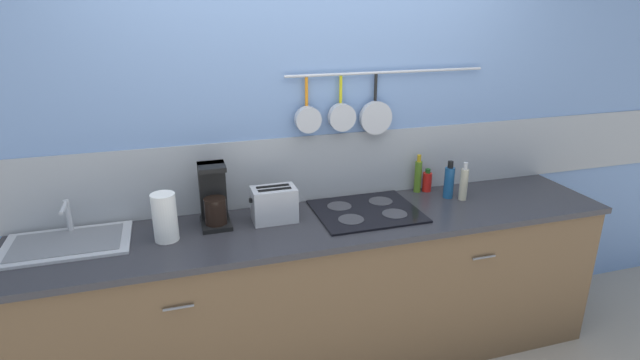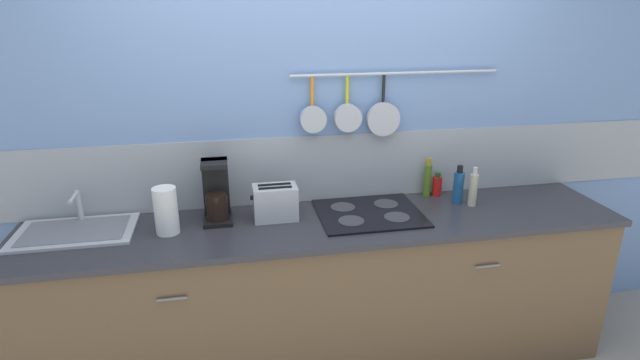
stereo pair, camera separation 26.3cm
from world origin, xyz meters
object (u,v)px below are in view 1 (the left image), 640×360
Objects in this scene: bottle_dish_soap at (427,181)px; bottle_hot_sauce at (449,182)px; toaster at (274,204)px; bottle_cooking_wine at (464,183)px; coffee_maker at (214,199)px; paper_towel_roll at (165,217)px; bottle_olive_oil at (418,176)px.

bottle_hot_sauce reaches higher than bottle_dish_soap.
toaster reaches higher than bottle_dish_soap.
bottle_dish_soap is at bearing 125.50° from bottle_cooking_wine.
bottle_cooking_wine reaches higher than bottle_hot_sauce.
coffee_maker is 0.32m from toaster.
toaster is at bearing -170.99° from bottle_dish_soap.
paper_towel_roll is 1.72m from bottle_cooking_wine.
coffee_maker reaches higher than bottle_olive_oil.
paper_towel_roll is 1.05× the size of bottle_cooking_wine.
paper_towel_roll is 1.02× the size of bottle_olive_oil.
bottle_cooking_wine is at bearing -40.02° from bottle_hot_sauce.
bottle_hot_sauce is (1.65, 0.10, -0.02)m from paper_towel_roll.
bottle_olive_oil is at bearing 173.11° from bottle_dish_soap.
coffee_maker is 2.28× the size of bottle_dish_soap.
bottle_dish_soap is at bearing 9.01° from toaster.
bottle_olive_oil reaches higher than bottle_dish_soap.
coffee_maker is at bearing 176.47° from bottle_cooking_wine.
paper_towel_roll reaches higher than bottle_cooking_wine.
bottle_hot_sauce is (0.07, -0.14, 0.04)m from bottle_dish_soap.
bottle_dish_soap is at bearing -6.89° from bottle_olive_oil.
bottle_cooking_wine is (1.47, -0.09, -0.04)m from coffee_maker.
coffee_maker is at bearing 27.05° from paper_towel_roll.
paper_towel_roll reaches higher than bottle_olive_oil.
bottle_hot_sauce is at bearing 1.28° from toaster.
bottle_olive_oil is at bearing 4.96° from coffee_maker.
bottle_hot_sauce is 0.99× the size of bottle_cooking_wine.
paper_towel_roll is 0.57m from toaster.
bottle_olive_oil is at bearing 135.00° from bottle_cooking_wine.
bottle_hot_sauce is 0.09m from bottle_cooking_wine.
bottle_cooking_wine is at bearing 1.31° from paper_towel_roll.
bottle_olive_oil is (1.52, 0.24, -0.02)m from paper_towel_roll.
bottle_olive_oil is 1.04× the size of bottle_hot_sauce.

